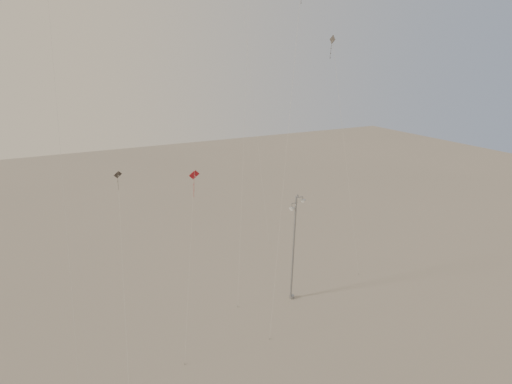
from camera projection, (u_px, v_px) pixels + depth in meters
name	position (u px, v px, depth m)	size (l,w,h in m)	color
ground	(304.00, 338.00, 31.50)	(160.00, 160.00, 0.00)	gray
street_lamp	(294.00, 245.00, 35.08)	(1.62, 0.54, 10.03)	gray
kite_1	(293.00, 78.00, 30.31)	(5.66, 5.75, 26.85)	#312C29
kite_3	(192.00, 212.00, 27.93)	(2.65, 2.84, 13.64)	maroon
kite_4	(339.00, 101.00, 35.01)	(4.16, 1.87, 22.87)	#312C29
kite_5	(245.00, 27.00, 41.99)	(2.31, 4.37, 33.47)	#9C581A
kite_6	(120.00, 217.00, 31.07)	(2.47, 10.66, 12.33)	#312C29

